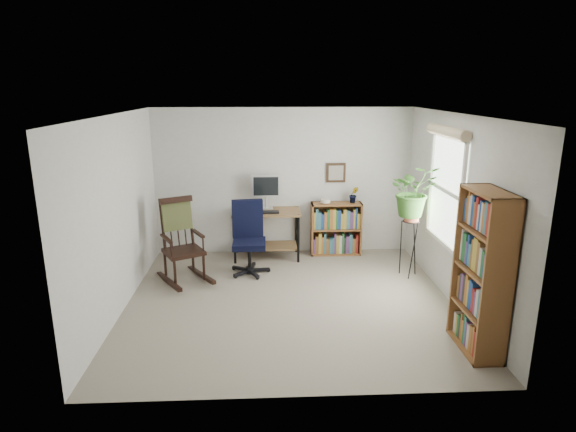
{
  "coord_description": "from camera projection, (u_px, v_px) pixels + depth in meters",
  "views": [
    {
      "loc": [
        -0.3,
        -5.77,
        2.72
      ],
      "look_at": [
        0.0,
        0.4,
        1.05
      ],
      "focal_mm": 30.0,
      "sensor_mm": 36.0,
      "label": 1
    }
  ],
  "objects": [
    {
      "name": "wall_right",
      "position": [
        455.0,
        211.0,
        6.07
      ],
      "size": [
        0.0,
        4.0,
        2.4
      ],
      "primitive_type": "cube",
      "color": "silver",
      "rests_on": "ground"
    },
    {
      "name": "wall_front",
      "position": [
        302.0,
        273.0,
        4.04
      ],
      "size": [
        4.2,
        0.0,
        2.4
      ],
      "primitive_type": "cube",
      "color": "silver",
      "rests_on": "ground"
    },
    {
      "name": "desk",
      "position": [
        267.0,
        234.0,
        7.81
      ],
      "size": [
        1.09,
        0.6,
        0.79
      ],
      "primitive_type": null,
      "color": "brown",
      "rests_on": "floor"
    },
    {
      "name": "office_chair",
      "position": [
        249.0,
        238.0,
        7.09
      ],
      "size": [
        0.67,
        0.67,
        1.1
      ],
      "primitive_type": null,
      "rotation": [
        0.0,
        0.0,
        0.12
      ],
      "color": "black",
      "rests_on": "floor"
    },
    {
      "name": "window",
      "position": [
        445.0,
        190.0,
        6.3
      ],
      "size": [
        0.12,
        1.2,
        1.5
      ],
      "primitive_type": null,
      "color": "white",
      "rests_on": "wall_right"
    },
    {
      "name": "monitor",
      "position": [
        266.0,
        192.0,
        7.77
      ],
      "size": [
        0.46,
        0.16,
        0.56
      ],
      "primitive_type": null,
      "color": "silver",
      "rests_on": "desk"
    },
    {
      "name": "wall_back",
      "position": [
        283.0,
        182.0,
        7.9
      ],
      "size": [
        4.2,
        0.0,
        2.4
      ],
      "primitive_type": "cube",
      "color": "silver",
      "rests_on": "ground"
    },
    {
      "name": "ceiling",
      "position": [
        290.0,
        114.0,
        5.66
      ],
      "size": [
        4.2,
        4.0,
        0.0
      ],
      "primitive_type": "cube",
      "color": "white",
      "rests_on": "ground"
    },
    {
      "name": "plant_stand",
      "position": [
        410.0,
        244.0,
        7.02
      ],
      "size": [
        0.31,
        0.31,
        0.98
      ],
      "primitive_type": null,
      "rotation": [
        0.0,
        0.0,
        0.13
      ],
      "color": "black",
      "rests_on": "floor"
    },
    {
      "name": "rocking_chair",
      "position": [
        183.0,
        240.0,
        6.79
      ],
      "size": [
        1.06,
        1.23,
        1.22
      ],
      "primitive_type": null,
      "rotation": [
        0.0,
        0.0,
        0.49
      ],
      "color": "black",
      "rests_on": "floor"
    },
    {
      "name": "keyboard",
      "position": [
        266.0,
        212.0,
        7.59
      ],
      "size": [
        0.4,
        0.15,
        0.02
      ],
      "primitive_type": "cube",
      "color": "black",
      "rests_on": "desk"
    },
    {
      "name": "framed_picture",
      "position": [
        336.0,
        173.0,
        7.87
      ],
      "size": [
        0.32,
        0.04,
        0.32
      ],
      "primitive_type": null,
      "color": "black",
      "rests_on": "wall_back"
    },
    {
      "name": "spider_plant",
      "position": [
        415.0,
        166.0,
        6.72
      ],
      "size": [
        1.69,
        1.88,
        1.46
      ],
      "primitive_type": "imported",
      "color": "#2F5D20",
      "rests_on": "plant_stand"
    },
    {
      "name": "wall_left",
      "position": [
        118.0,
        215.0,
        5.87
      ],
      "size": [
        0.0,
        4.0,
        2.4
      ],
      "primitive_type": "cube",
      "color": "silver",
      "rests_on": "ground"
    },
    {
      "name": "potted_plant_small",
      "position": [
        354.0,
        199.0,
        7.86
      ],
      "size": [
        0.13,
        0.24,
        0.11
      ],
      "primitive_type": "imported",
      "color": "#2F5D20",
      "rests_on": "low_bookshelf"
    },
    {
      "name": "tall_bookshelf",
      "position": [
        482.0,
        273.0,
        4.94
      ],
      "size": [
        0.32,
        0.76,
        1.73
      ],
      "primitive_type": null,
      "color": "brown",
      "rests_on": "floor"
    },
    {
      "name": "low_bookshelf",
      "position": [
        336.0,
        229.0,
        7.96
      ],
      "size": [
        0.83,
        0.28,
        0.87
      ],
      "primitive_type": null,
      "color": "brown",
      "rests_on": "floor"
    },
    {
      "name": "floor",
      "position": [
        289.0,
        301.0,
        6.28
      ],
      "size": [
        4.2,
        4.0,
        0.0
      ],
      "primitive_type": "cube",
      "color": "gray",
      "rests_on": "ground"
    }
  ]
}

